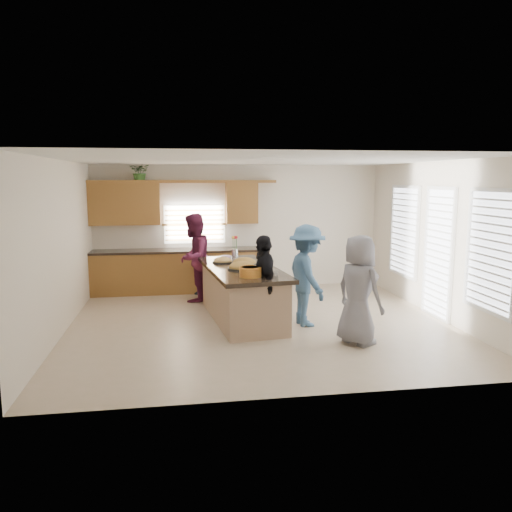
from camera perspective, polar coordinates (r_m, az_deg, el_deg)
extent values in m
plane|color=#C7AE94|center=(8.77, 0.43, -7.68)|extent=(6.50, 6.50, 0.00)
cube|color=silver|center=(11.44, -2.00, 3.35)|extent=(6.50, 0.02, 2.80)
cube|color=silver|center=(5.58, 5.46, -2.52)|extent=(6.50, 0.02, 2.80)
cube|color=silver|center=(8.58, -21.50, 0.89)|extent=(0.02, 6.00, 2.80)
cube|color=silver|center=(9.56, 20.05, 1.73)|extent=(0.02, 6.00, 2.80)
cube|color=white|center=(8.42, 0.46, 10.92)|extent=(6.50, 6.00, 0.02)
cube|color=brown|center=(11.18, -9.06, -1.81)|extent=(3.65, 0.62, 0.90)
cube|color=black|center=(11.10, -9.12, 0.60)|extent=(3.70, 0.65, 0.05)
cube|color=brown|center=(11.19, -14.78, 5.77)|extent=(1.50, 0.36, 0.90)
cube|color=brown|center=(11.22, -1.65, 6.06)|extent=(0.70, 0.36, 0.90)
cube|color=brown|center=(11.12, -8.26, 8.42)|extent=(4.05, 0.40, 0.06)
cube|color=olive|center=(11.31, -7.02, 3.61)|extent=(1.35, 0.08, 0.85)
cube|color=white|center=(10.69, 16.57, 2.74)|extent=(0.06, 1.10, 1.75)
cube|color=white|center=(9.49, 20.11, 0.31)|extent=(0.06, 0.85, 2.25)
cube|color=white|center=(8.19, 25.26, 0.49)|extent=(0.06, 1.10, 1.75)
cube|color=tan|center=(8.90, -1.60, -4.51)|extent=(1.27, 2.60, 0.88)
cube|color=black|center=(8.80, -1.61, -1.50)|extent=(1.44, 2.81, 0.07)
cube|color=black|center=(9.00, -1.59, -6.98)|extent=(1.18, 2.51, 0.08)
cylinder|color=black|center=(8.62, -1.62, -1.40)|extent=(0.50, 0.50, 0.02)
ellipsoid|color=#BD863B|center=(8.62, -1.62, -1.29)|extent=(0.45, 0.45, 0.20)
cylinder|color=black|center=(9.09, -1.33, -0.86)|extent=(0.48, 0.48, 0.02)
ellipsoid|color=#BD863B|center=(9.09, -1.33, -0.75)|extent=(0.43, 0.43, 0.19)
cylinder|color=black|center=(9.29, -3.82, -0.67)|extent=(0.38, 0.38, 0.02)
ellipsoid|color=tan|center=(9.29, -3.82, -0.57)|extent=(0.35, 0.35, 0.16)
cylinder|color=orange|center=(7.92, -0.64, -1.82)|extent=(0.35, 0.35, 0.16)
cylinder|color=beige|center=(7.91, -0.65, -1.40)|extent=(0.29, 0.29, 0.04)
cylinder|color=white|center=(7.97, 2.27, -1.95)|extent=(0.09, 0.09, 0.11)
cylinder|color=#B889C7|center=(9.75, -3.45, -0.12)|extent=(0.19, 0.19, 0.06)
cylinder|color=silver|center=(10.02, -2.43, 0.38)|extent=(0.13, 0.13, 0.14)
imported|color=#3A6B2A|center=(11.15, -13.07, 9.37)|extent=(0.50, 0.45, 0.48)
imported|color=black|center=(10.95, -6.79, -0.23)|extent=(0.53, 0.66, 1.56)
imported|color=#581A34|center=(10.25, -7.12, -0.18)|extent=(0.97, 1.07, 1.80)
imported|color=black|center=(8.10, 0.89, -3.22)|extent=(0.41, 0.95, 1.60)
imported|color=#3C6183|center=(8.53, 5.83, -2.21)|extent=(0.78, 1.19, 1.73)
imported|color=slate|center=(7.67, 11.66, -3.84)|extent=(0.85, 0.97, 1.67)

